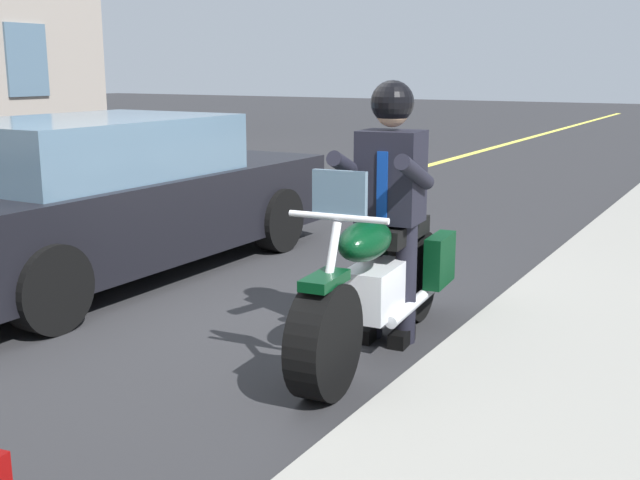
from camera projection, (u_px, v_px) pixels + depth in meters
name	position (u px, v px, depth m)	size (l,w,h in m)	color
ground_plane	(196.00, 313.00, 5.90)	(80.00, 80.00, 0.00)	#28282B
lane_center_stripe	(19.00, 277.00, 6.88)	(60.00, 0.16, 0.01)	#E5DB4C
motorcycle_main	(379.00, 283.00, 5.05)	(2.22, 0.72, 1.26)	black
rider_main	(390.00, 190.00, 5.09)	(0.66, 0.59, 1.74)	black
car_silver	(105.00, 198.00, 6.91)	(4.60, 1.92, 1.40)	black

